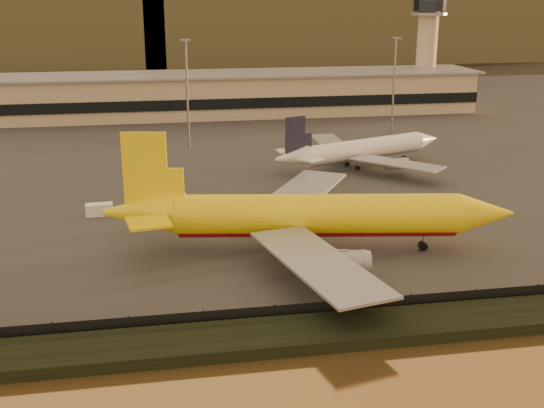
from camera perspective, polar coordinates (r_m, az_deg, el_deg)
The scene contains 12 objects.
ground at distance 90.60m, azimuth 2.53°, elevation -6.05°, with size 900.00×900.00×0.00m, color black.
embankment at distance 75.43m, azimuth 5.38°, elevation -10.58°, with size 320.00×7.00×1.40m, color black.
tarmac at distance 180.67m, azimuth -4.05°, elevation 5.82°, with size 320.00×220.00×0.20m, color #2D2D2D.
perimeter_fence at distance 78.60m, azimuth 4.62°, elevation -8.86°, with size 300.00×0.05×2.20m, color black.
terminal_building at distance 208.83m, azimuth -9.02°, elevation 8.92°, with size 202.00×25.00×12.60m.
control_tower at distance 230.29m, azimuth 12.87°, elevation 13.33°, with size 11.20×11.20×35.50m.
apron_light_masts at distance 160.95m, azimuth 2.02°, elevation 10.08°, with size 152.20×12.20×25.40m.
distant_hills at distance 421.16m, azimuth -10.85°, elevation 16.38°, with size 470.00×160.00×70.00m.
dhl_cargo_jet at distance 96.95m, azimuth 3.17°, elevation -1.04°, with size 58.39×56.56×17.46m.
white_narrowbody_jet at distance 146.42m, azimuth 7.52°, elevation 4.52°, with size 41.45×39.19×12.35m.
gse_vehicle_yellow at distance 117.69m, azimuth 1.22°, elevation 0.14°, with size 4.32×1.94×1.94m, color yellow.
gse_vehicle_white at distance 117.26m, azimuth -14.25°, elevation -0.46°, with size 4.45×2.00×2.00m, color white.
Camera 1 is at (-18.49, -81.13, 35.84)m, focal length 45.00 mm.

